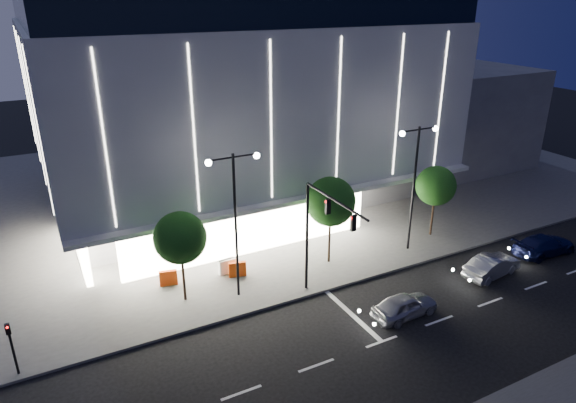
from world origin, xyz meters
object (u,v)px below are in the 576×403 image
(tree_mid, at_px, (331,204))
(car_third, at_px, (544,245))
(car_second, at_px, (492,266))
(street_lamp_west, at_px, (235,206))
(car_lead, at_px, (405,305))
(tree_right, at_px, (436,188))
(traffic_mast, at_px, (320,225))
(ped_signal_far, at_px, (11,344))
(barrier_c, at_px, (237,269))
(street_lamp_east, at_px, (415,171))
(barrier_a, at_px, (168,278))
(tree_left, at_px, (181,240))
(barrier_d, at_px, (227,266))
(barrier_b, at_px, (227,266))

(tree_mid, height_order, car_third, tree_mid)
(car_second, bearing_deg, car_third, -93.31)
(street_lamp_west, height_order, car_lead, street_lamp_west)
(tree_right, bearing_deg, traffic_mast, -162.98)
(traffic_mast, distance_m, tree_right, 12.63)
(street_lamp_west, bearing_deg, ped_signal_far, -172.87)
(car_lead, distance_m, barrier_c, 10.66)
(traffic_mast, bearing_deg, tree_right, 17.02)
(street_lamp_east, height_order, car_second, street_lamp_east)
(street_lamp_east, height_order, tree_right, street_lamp_east)
(car_second, bearing_deg, barrier_a, 58.70)
(ped_signal_far, distance_m, tree_left, 9.61)
(traffic_mast, height_order, tree_left, traffic_mast)
(tree_left, bearing_deg, car_lead, -34.44)
(street_lamp_east, distance_m, tree_right, 3.81)
(barrier_d, bearing_deg, car_lead, -57.75)
(traffic_mast, xyz_separation_m, car_third, (17.03, -2.19, -4.32))
(barrier_a, bearing_deg, ped_signal_far, -140.61)
(ped_signal_far, distance_m, barrier_a, 9.78)
(tree_left, bearing_deg, barrier_c, 15.16)
(tree_left, distance_m, tree_right, 19.00)
(tree_left, bearing_deg, tree_right, -0.00)
(barrier_b, relative_size, barrier_d, 1.00)
(street_lamp_west, height_order, barrier_c, street_lamp_west)
(car_lead, bearing_deg, barrier_d, 36.08)
(barrier_a, bearing_deg, tree_right, 5.56)
(tree_mid, bearing_deg, barrier_d, 165.36)
(car_third, height_order, barrier_d, car_third)
(street_lamp_east, distance_m, car_second, 7.84)
(street_lamp_west, relative_size, barrier_c, 8.18)
(barrier_c, distance_m, barrier_d, 0.86)
(tree_left, distance_m, barrier_d, 5.04)
(ped_signal_far, bearing_deg, car_second, -7.81)
(street_lamp_west, height_order, tree_left, street_lamp_west)
(traffic_mast, height_order, ped_signal_far, traffic_mast)
(street_lamp_west, height_order, street_lamp_east, same)
(traffic_mast, height_order, street_lamp_east, street_lamp_east)
(tree_mid, relative_size, barrier_d, 5.59)
(barrier_b, xyz_separation_m, barrier_c, (0.44, -0.64, 0.00))
(tree_left, distance_m, barrier_c, 5.16)
(tree_mid, height_order, barrier_c, tree_mid)
(barrier_a, xyz_separation_m, barrier_d, (3.75, -0.27, 0.00))
(ped_signal_far, height_order, tree_right, tree_right)
(barrier_c, bearing_deg, street_lamp_west, -97.60)
(tree_mid, relative_size, barrier_c, 5.59)
(street_lamp_east, height_order, barrier_d, street_lamp_east)
(car_third, height_order, barrier_c, car_third)
(traffic_mast, bearing_deg, car_second, -12.80)
(traffic_mast, relative_size, ped_signal_far, 2.36)
(car_second, height_order, barrier_b, car_second)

